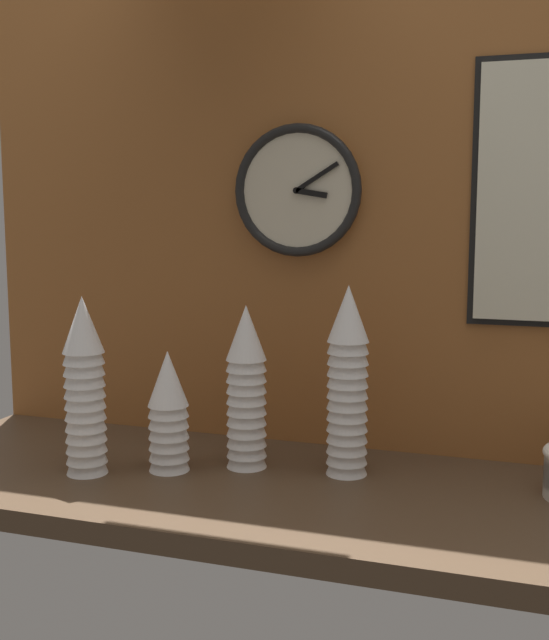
{
  "coord_description": "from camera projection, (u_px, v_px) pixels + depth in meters",
  "views": [
    {
      "loc": [
        0.41,
        -1.35,
        0.5
      ],
      "look_at": [
        -0.06,
        0.04,
        0.29
      ],
      "focal_mm": 45.0,
      "sensor_mm": 36.0,
      "label": 1
    }
  ],
  "objects": [
    {
      "name": "ground_plane",
      "position": [
        297.0,
        494.0,
        1.47
      ],
      "size": [
        1.6,
        0.56,
        0.04
      ],
      "primitive_type": "cube",
      "color": "#4C3826"
    },
    {
      "name": "wall_tiled_back",
      "position": [
        336.0,
        195.0,
        1.64
      ],
      "size": [
        1.6,
        0.03,
        1.05
      ],
      "color": "#A3602D",
      "rests_on": "ground_plane"
    },
    {
      "name": "cup_stack_left",
      "position": [
        85.0,
        386.0,
        1.5
      ],
      "size": [
        0.08,
        0.08,
        0.34
      ],
      "color": "white",
      "rests_on": "ground_plane"
    },
    {
      "name": "wall_clock",
      "position": [
        298.0,
        191.0,
        1.63
      ],
      "size": [
        0.27,
        0.03,
        0.27
      ],
      "color": "beige"
    },
    {
      "name": "cup_stack_center",
      "position": [
        246.0,
        387.0,
        1.54
      ],
      "size": [
        0.08,
        0.08,
        0.32
      ],
      "color": "white",
      "rests_on": "ground_plane"
    },
    {
      "name": "cup_stack_center_left",
      "position": [
        168.0,
        411.0,
        1.52
      ],
      "size": [
        0.08,
        0.08,
        0.23
      ],
      "color": "white",
      "rests_on": "ground_plane"
    },
    {
      "name": "cup_stack_center_right",
      "position": [
        348.0,
        381.0,
        1.49
      ],
      "size": [
        0.08,
        0.08,
        0.36
      ],
      "color": "white",
      "rests_on": "ground_plane"
    }
  ]
}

